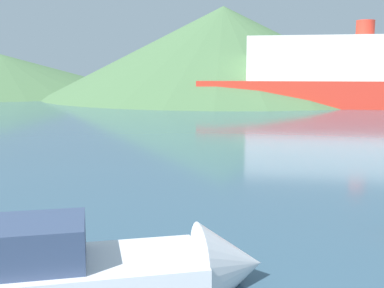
{
  "coord_description": "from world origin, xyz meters",
  "views": [
    {
      "loc": [
        0.65,
        -2.16,
        3.64
      ],
      "look_at": [
        -0.87,
        14.0,
        1.2
      ],
      "focal_mm": 45.0,
      "sensor_mm": 36.0,
      "label": 1
    }
  ],
  "objects": [
    {
      "name": "motorboat_near",
      "position": [
        -2.32,
        4.89,
        0.42
      ],
      "size": [
        7.44,
        3.77,
        1.8
      ],
      "rotation": [
        0.0,
        0.0,
        0.31
      ],
      "color": "silver",
      "rests_on": "ground_plane"
    },
    {
      "name": "ferry_distant",
      "position": [
        13.49,
        49.17,
        3.16
      ],
      "size": [
        34.09,
        10.1,
        8.8
      ],
      "rotation": [
        0.0,
        0.0,
        -0.08
      ],
      "color": "red",
      "rests_on": "ground_plane"
    },
    {
      "name": "hill_central",
      "position": [
        -1.47,
        67.91,
        6.42
      ],
      "size": [
        50.9,
        50.9,
        12.83
      ],
      "color": "#476B42",
      "rests_on": "ground_plane"
    },
    {
      "name": "hill_west",
      "position": [
        -38.45,
        74.83,
        3.28
      ],
      "size": [
        47.92,
        47.92,
        6.55
      ],
      "color": "#476B42",
      "rests_on": "ground_plane"
    }
  ]
}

